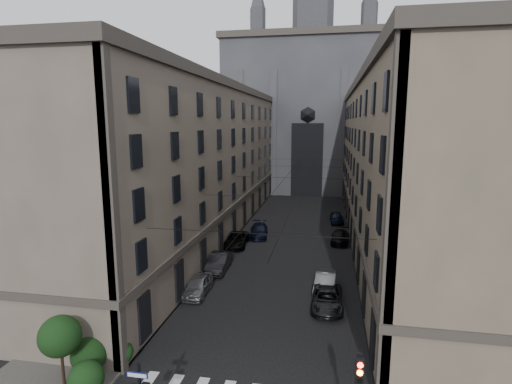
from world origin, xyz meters
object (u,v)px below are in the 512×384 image
Objects in this scene: car_right_near at (325,283)px; car_right_far at (337,217)px; car_left_midfar at (235,239)px; car_left_midnear at (219,262)px; car_right_midfar at (340,237)px; car_left_near at (198,285)px; car_left_far at (259,231)px; gothic_tower at (311,105)px; car_right_midnear at (327,299)px.

car_right_near reaches higher than car_right_far.
car_right_near is at bearing -50.28° from car_left_midfar.
car_left_midnear is 16.27m from car_right_midfar.
car_right_near is at bearing 10.99° from car_left_near.
car_left_far is (1.97, 4.36, -0.02)m from car_left_midfar.
car_right_midfar is at bearing -91.25° from car_right_far.
car_left_near is 29.12m from car_right_far.
car_right_far is (5.51, -31.18, -17.03)m from gothic_tower.
car_left_midnear is at bearing -131.45° from car_right_midfar.
car_right_midfar is at bearing 12.80° from car_left_midfar.
car_right_midfar is (1.53, 14.48, -0.09)m from car_right_near.
gothic_tower is 12.00× the size of car_right_midfar.
gothic_tower is at bearing 78.42° from car_left_midfar.
car_left_near is at bearing -93.83° from car_left_midfar.
car_left_near is 0.89× the size of car_left_midnear.
car_left_far is at bearing 79.99° from car_left_midnear.
car_right_far is at bearing 91.50° from car_right_near.
gothic_tower is at bearing 93.30° from car_right_midnear.
car_right_midfar is at bearing 52.78° from car_left_near.
car_right_midfar is 9.79m from car_right_far.
car_right_far is (9.71, 8.95, -0.00)m from car_left_far.
gothic_tower is at bearing 102.40° from car_right_midfar.
car_left_far is at bearing 179.59° from car_right_midfar.
car_left_midfar is (-6.17, -44.49, -17.02)m from gothic_tower.
car_left_midfar is at bearing 137.99° from car_right_near.
car_right_near is 0.93× the size of car_right_midnear.
car_left_midnear is 1.03× the size of car_right_midfar.
car_left_midnear reaches higher than car_right_far.
car_right_near is at bearing -19.13° from car_left_midnear.
car_left_midfar is at bearing 87.92° from car_left_near.
car_left_far is 20.20m from car_right_midnear.
car_left_midnear reaches higher than car_right_midnear.
car_right_far is at bearing -79.98° from gothic_tower.
car_left_near is 5.55m from car_left_midnear.
gothic_tower is at bearing 97.44° from car_right_far.
car_left_midfar is 17.46m from car_right_midnear.
car_left_midfar reaches higher than car_left_far.
car_right_midnear reaches higher than car_right_midfar.
car_left_midnear is 0.89× the size of car_left_midfar.
car_right_far is (11.71, 26.66, 0.01)m from car_left_near.
car_right_midnear is at bearing -32.62° from car_left_midnear.
car_left_far is 13.20m from car_right_far.
car_right_midfar is at bearing 84.51° from car_right_midnear.
car_right_midfar is (9.93, -0.84, -0.06)m from car_left_far.
car_right_midfar is at bearing -82.03° from gothic_tower.
car_right_far is (11.45, 21.11, -0.06)m from car_left_midnear.
car_left_midfar is 15.09m from car_right_near.
car_right_midnear is at bearing -5.12° from car_left_near.
car_right_midnear is (4.35, -58.42, -17.08)m from gothic_tower.
car_left_midnear is 7.81m from car_left_midfar.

